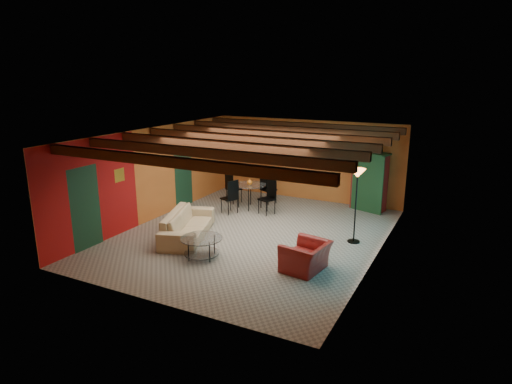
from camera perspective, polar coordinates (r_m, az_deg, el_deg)
The scene contains 11 objects.
room at distance 11.34m, azimuth -0.20°, elevation 5.81°, with size 6.52×8.01×2.71m.
sofa at distance 11.76m, azimuth -8.81°, elevation -4.16°, with size 2.38×0.93×0.70m, color tan.
armchair at distance 9.80m, azimuth 6.44°, elevation -8.27°, with size 0.99×0.87×0.64m, color maroon.
coffee_table at distance 10.48m, azimuth -7.03°, elevation -7.11°, with size 0.98×0.98×0.50m, color white, non-canonical shape.
dining_table at distance 14.05m, azimuth -0.83°, elevation 0.04°, with size 2.07×2.07×1.07m, color silver, non-canonical shape.
armoire at distance 14.25m, azimuth 14.41°, elevation 1.23°, with size 1.02×0.50×1.78m, color maroon.
floor_lamp at distance 11.37m, azimuth 12.74°, elevation -1.77°, with size 0.39×0.39×1.93m, color black, non-canonical shape.
ceiling_fan at distance 11.24m, azimuth -0.46°, elevation 5.72°, with size 1.50×1.50×0.44m, color #472614, non-canonical shape.
painting at distance 15.27m, azimuth 3.39°, elevation 5.51°, with size 1.05×0.03×0.65m, color black.
potted_plant at distance 14.03m, azimuth 14.71°, elevation 5.71°, with size 0.43×0.37×0.48m, color #26661E.
vase at distance 13.90m, azimuth -0.84°, elevation 2.55°, with size 0.18×0.18×0.19m, color orange.
Camera 1 is at (5.10, -9.85, 4.20)m, focal length 30.98 mm.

